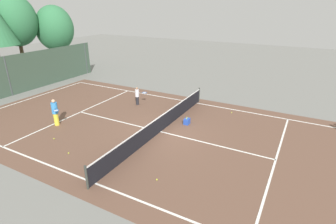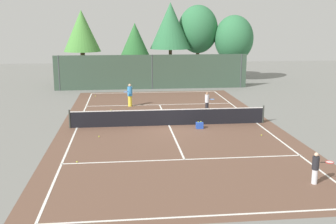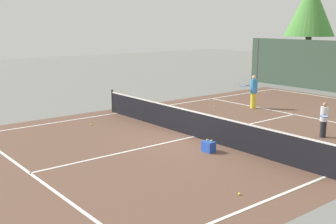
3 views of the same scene
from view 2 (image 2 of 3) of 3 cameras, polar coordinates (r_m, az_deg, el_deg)
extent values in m
plane|color=slate|center=(24.94, 0.12, -1.87)|extent=(80.00, 80.00, 0.00)
cube|color=brown|center=(24.94, 0.12, -1.86)|extent=(13.00, 25.00, 0.00)
cube|color=white|center=(24.95, -12.54, -2.15)|extent=(0.10, 24.00, 0.01)
cube|color=white|center=(26.11, 12.21, -1.49)|extent=(0.10, 24.00, 0.01)
cube|color=white|center=(13.76, 5.86, -14.15)|extent=(11.00, 0.10, 0.01)
cube|color=white|center=(36.64, -1.97, 2.74)|extent=(11.00, 0.10, 0.01)
cube|color=white|center=(18.85, 2.30, -6.61)|extent=(11.00, 0.10, 0.01)
cube|color=white|center=(31.15, -1.19, 1.03)|extent=(11.00, 0.10, 0.01)
cube|color=white|center=(24.94, 0.12, -1.85)|extent=(0.10, 12.80, 0.01)
cylinder|color=#333833|center=(24.87, -13.52, -0.95)|extent=(0.10, 0.10, 1.10)
cylinder|color=#333833|center=(26.12, 13.10, -0.30)|extent=(0.10, 0.10, 1.10)
cube|color=black|center=(24.83, 0.12, -0.81)|extent=(11.80, 0.03, 0.95)
cube|color=white|center=(24.72, 0.12, 0.32)|extent=(11.80, 0.04, 0.05)
cube|color=#384C3D|center=(38.39, -2.21, 5.58)|extent=(18.00, 0.06, 3.20)
cylinder|color=#3F4447|center=(38.73, -14.91, 5.24)|extent=(0.12, 0.12, 3.20)
cylinder|color=#3F4447|center=(38.39, -2.21, 5.58)|extent=(0.12, 0.12, 3.20)
cylinder|color=#3F4447|center=(39.89, 10.12, 5.66)|extent=(0.12, 0.12, 3.20)
cylinder|color=brown|center=(41.88, -11.69, 5.98)|extent=(0.44, 0.44, 3.31)
cone|color=#4C8E3D|center=(41.65, -11.91, 11.00)|extent=(3.61, 3.61, 4.02)
cylinder|color=brown|center=(44.77, 4.12, 6.73)|extent=(0.37, 0.37, 3.51)
ellipsoid|color=#337547|center=(44.56, 4.19, 11.40)|extent=(4.21, 3.98, 5.05)
cylinder|color=brown|center=(42.14, -4.55, 5.55)|extent=(0.40, 0.40, 2.32)
cone|color=#2D6B33|center=(41.89, -4.62, 9.68)|extent=(3.39, 3.39, 3.76)
cylinder|color=brown|center=(43.31, 0.33, 6.53)|extent=(0.34, 0.34, 3.45)
cone|color=#337547|center=(43.09, 0.34, 11.91)|extent=(4.22, 4.22, 4.68)
cylinder|color=brown|center=(44.51, 9.01, 6.00)|extent=(0.47, 0.47, 2.63)
ellipsoid|color=#337547|center=(44.28, 9.15, 10.04)|extent=(4.06, 4.10, 4.87)
cylinder|color=yellow|center=(30.67, -5.30, 1.53)|extent=(0.29, 0.29, 0.79)
cylinder|color=#388CD8|center=(30.54, -5.33, 2.89)|extent=(0.36, 0.36, 0.69)
sphere|color=tan|center=(30.47, -5.34, 3.72)|extent=(0.21, 0.21, 0.21)
cylinder|color=black|center=(30.25, -5.64, 2.85)|extent=(0.13, 0.19, 0.03)
torus|color=blue|center=(30.04, -5.88, 2.78)|extent=(0.45, 0.45, 0.03)
cylinder|color=silver|center=(30.04, -5.88, 2.78)|extent=(0.38, 0.38, 0.00)
cylinder|color=silver|center=(17.03, 19.71, -8.44)|extent=(0.22, 0.22, 0.59)
cylinder|color=#232328|center=(16.85, 19.85, -6.68)|extent=(0.27, 0.27, 0.52)
sphere|color=beige|center=(16.75, 19.93, -5.58)|extent=(0.16, 0.16, 0.16)
cylinder|color=black|center=(16.95, 20.76, -6.55)|extent=(0.20, 0.05, 0.03)
torus|color=red|center=(17.04, 21.54, -6.51)|extent=(0.36, 0.36, 0.03)
cylinder|color=silver|center=(17.04, 21.54, -6.51)|extent=(0.30, 0.30, 0.00)
cylinder|color=#232328|center=(28.98, 5.43, 0.73)|extent=(0.23, 0.23, 0.63)
cylinder|color=silver|center=(28.86, 5.45, 1.87)|extent=(0.29, 0.29, 0.55)
sphere|color=#A37556|center=(28.80, 5.46, 2.58)|extent=(0.17, 0.17, 0.17)
cylinder|color=black|center=(28.64, 5.84, 1.84)|extent=(0.13, 0.19, 0.03)
torus|color=blue|center=(28.46, 6.18, 1.76)|extent=(0.45, 0.45, 0.03)
cylinder|color=silver|center=(28.46, 6.18, 1.76)|extent=(0.38, 0.38, 0.00)
cube|color=blue|center=(24.27, 4.41, -1.87)|extent=(0.41, 0.30, 0.36)
sphere|color=#CCE533|center=(24.21, 4.22, -1.38)|extent=(0.07, 0.07, 0.07)
sphere|color=#CCE533|center=(24.28, 4.59, -1.35)|extent=(0.07, 0.07, 0.07)
sphere|color=#CCE533|center=(35.24, -10.07, 2.21)|extent=(0.07, 0.07, 0.07)
sphere|color=#CCE533|center=(22.73, -9.57, -3.38)|extent=(0.07, 0.07, 0.07)
sphere|color=#CCE533|center=(18.90, -12.54, -6.77)|extent=(0.07, 0.07, 0.07)
sphere|color=#CCE533|center=(23.27, 12.89, -3.15)|extent=(0.07, 0.07, 0.07)
sphere|color=#CCE533|center=(27.58, -9.51, -0.58)|extent=(0.07, 0.07, 0.07)
sphere|color=#CCE533|center=(29.41, -7.94, 0.28)|extent=(0.07, 0.07, 0.07)
camera|label=1|loc=(19.43, -36.14, 12.51)|focal=28.36mm
camera|label=3|loc=(19.67, 39.90, 3.96)|focal=44.96mm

